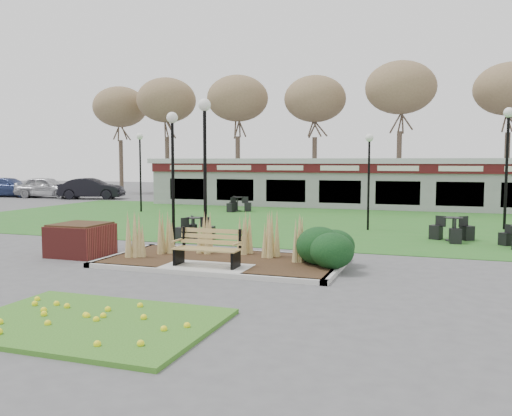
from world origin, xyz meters
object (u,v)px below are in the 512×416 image
(car_silver, at_px, (46,187))
(lamp_post_mid_right, at_px, (508,141))
(car_black, at_px, (92,189))
(lamp_post_near_left, at_px, (205,140))
(food_pavilion, at_px, (344,182))
(brick_planter, at_px, (81,239))
(lamp_post_far_left, at_px, (140,155))
(lamp_post_far_right, at_px, (369,160))
(bistro_set_d, at_px, (453,233))
(car_blue, at_px, (9,187))
(bistro_set_b, at_px, (237,206))
(bistro_set_a, at_px, (194,232))
(park_bench, at_px, (208,247))
(lamp_post_near_right, at_px, (173,149))

(car_silver, bearing_deg, lamp_post_mid_right, -116.36)
(car_silver, relative_size, car_black, 1.01)
(lamp_post_near_left, bearing_deg, lamp_post_mid_right, 41.74)
(lamp_post_mid_right, bearing_deg, car_black, 160.29)
(food_pavilion, bearing_deg, brick_planter, -103.06)
(lamp_post_far_left, bearing_deg, lamp_post_far_right, -17.20)
(bistro_set_d, relative_size, car_blue, 0.30)
(lamp_post_far_right, distance_m, bistro_set_b, 9.98)
(brick_planter, bearing_deg, car_silver, 132.16)
(bistro_set_b, bearing_deg, lamp_post_near_left, -73.50)
(food_pavilion, relative_size, bistro_set_a, 17.16)
(bistro_set_a, bearing_deg, car_blue, 145.56)
(lamp_post_near_left, relative_size, lamp_post_far_right, 1.22)
(car_black, height_order, car_blue, car_black)
(car_black, bearing_deg, lamp_post_near_left, -153.26)
(bistro_set_b, bearing_deg, car_black, 157.09)
(car_blue, bearing_deg, food_pavilion, -101.16)
(park_bench, bearing_deg, bistro_set_a, 119.30)
(lamp_post_far_right, height_order, car_black, lamp_post_far_right)
(park_bench, relative_size, car_black, 0.37)
(lamp_post_far_right, bearing_deg, food_pavilion, 104.88)
(lamp_post_mid_right, bearing_deg, food_pavilion, 133.20)
(lamp_post_near_left, relative_size, bistro_set_a, 3.25)
(bistro_set_d, bearing_deg, car_silver, 154.59)
(bistro_set_b, bearing_deg, lamp_post_far_right, -36.53)
(lamp_post_near_left, bearing_deg, lamp_post_far_right, 56.54)
(food_pavilion, height_order, lamp_post_mid_right, lamp_post_mid_right)
(lamp_post_far_left, bearing_deg, car_blue, 154.90)
(brick_planter, bearing_deg, lamp_post_far_left, 113.78)
(car_silver, bearing_deg, bistro_set_b, -117.14)
(food_pavilion, bearing_deg, bistro_set_b, -136.88)
(park_bench, distance_m, car_blue, 33.27)
(lamp_post_near_right, height_order, car_black, lamp_post_near_right)
(park_bench, height_order, bistro_set_a, park_bench)
(bistro_set_b, bearing_deg, car_blue, 164.78)
(lamp_post_far_left, relative_size, bistro_set_a, 2.96)
(lamp_post_near_left, bearing_deg, lamp_post_far_left, 129.57)
(lamp_post_near_left, bearing_deg, food_pavilion, 85.18)
(park_bench, relative_size, lamp_post_near_right, 0.40)
(lamp_post_near_left, distance_m, bistro_set_d, 9.04)
(lamp_post_near_right, relative_size, car_black, 0.94)
(bistro_set_a, distance_m, bistro_set_b, 10.55)
(car_silver, bearing_deg, park_bench, -141.74)
(car_silver, distance_m, car_black, 3.99)
(lamp_post_far_left, bearing_deg, lamp_post_near_left, -50.43)
(bistro_set_a, bearing_deg, bistro_set_b, 102.76)
(lamp_post_mid_right, relative_size, bistro_set_b, 3.41)
(lamp_post_mid_right, bearing_deg, lamp_post_near_left, -138.26)
(lamp_post_near_right, xyz_separation_m, lamp_post_far_right, (5.37, 6.20, -0.35))
(lamp_post_near_left, bearing_deg, park_bench, -64.39)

